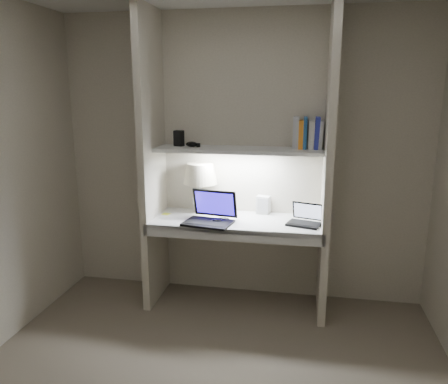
% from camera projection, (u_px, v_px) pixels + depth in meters
% --- Properties ---
extents(back_wall, '(3.20, 0.01, 2.50)m').
position_uv_depth(back_wall, '(242.00, 159.00, 3.84)').
color(back_wall, beige).
rests_on(back_wall, floor).
extents(alcove_panel_left, '(0.06, 0.55, 2.50)m').
position_uv_depth(alcove_panel_left, '(152.00, 161.00, 3.71)').
color(alcove_panel_left, beige).
rests_on(alcove_panel_left, floor).
extents(alcove_panel_right, '(0.06, 0.55, 2.50)m').
position_uv_depth(alcove_panel_right, '(328.00, 166.00, 3.45)').
color(alcove_panel_right, beige).
rests_on(alcove_panel_right, floor).
extents(desk, '(1.40, 0.55, 0.04)m').
position_uv_depth(desk, '(237.00, 222.00, 3.70)').
color(desk, white).
rests_on(desk, alcove_panel_left).
extents(desk_apron, '(1.46, 0.03, 0.10)m').
position_uv_depth(desk_apron, '(231.00, 235.00, 3.45)').
color(desk_apron, silver).
rests_on(desk_apron, desk).
extents(shelf, '(1.40, 0.36, 0.03)m').
position_uv_depth(shelf, '(239.00, 150.00, 3.65)').
color(shelf, silver).
rests_on(shelf, back_wall).
extents(strip_light, '(0.60, 0.04, 0.02)m').
position_uv_depth(strip_light, '(239.00, 153.00, 3.65)').
color(strip_light, white).
rests_on(strip_light, shelf).
extents(table_lamp, '(0.30, 0.30, 0.44)m').
position_uv_depth(table_lamp, '(200.00, 179.00, 3.86)').
color(table_lamp, white).
rests_on(table_lamp, desk).
extents(laptop_main, '(0.43, 0.39, 0.26)m').
position_uv_depth(laptop_main, '(211.00, 215.00, 3.61)').
color(laptop_main, black).
rests_on(laptop_main, desk).
extents(laptop_netbook, '(0.31, 0.29, 0.17)m').
position_uv_depth(laptop_netbook, '(305.00, 219.00, 3.56)').
color(laptop_netbook, black).
rests_on(laptop_netbook, desk).
extents(speaker, '(0.13, 0.10, 0.16)m').
position_uv_depth(speaker, '(263.00, 205.00, 3.85)').
color(speaker, silver).
rests_on(speaker, desk).
extents(mouse, '(0.10, 0.07, 0.03)m').
position_uv_depth(mouse, '(217.00, 221.00, 3.60)').
color(mouse, black).
rests_on(mouse, desk).
extents(cable_coil, '(0.13, 0.13, 0.01)m').
position_uv_depth(cable_coil, '(223.00, 219.00, 3.68)').
color(cable_coil, black).
rests_on(cable_coil, desk).
extents(sticky_note, '(0.08, 0.08, 0.00)m').
position_uv_depth(sticky_note, '(166.00, 214.00, 3.85)').
color(sticky_note, yellow).
rests_on(sticky_note, desk).
extents(book_row, '(0.25, 0.17, 0.26)m').
position_uv_depth(book_row, '(308.00, 134.00, 3.60)').
color(book_row, silver).
rests_on(book_row, shelf).
extents(shelf_box, '(0.09, 0.07, 0.13)m').
position_uv_depth(shelf_box, '(179.00, 138.00, 3.77)').
color(shelf_box, black).
rests_on(shelf_box, shelf).
extents(shelf_gadget, '(0.12, 0.10, 0.05)m').
position_uv_depth(shelf_gadget, '(192.00, 144.00, 3.71)').
color(shelf_gadget, black).
rests_on(shelf_gadget, shelf).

